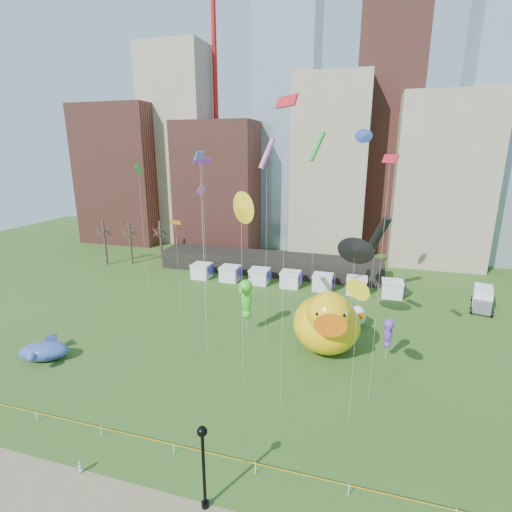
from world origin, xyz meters
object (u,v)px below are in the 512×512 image
(lamppost, at_px, (203,458))
(big_duck, at_px, (327,322))
(seahorse_purple, at_px, (388,331))
(box_truck, at_px, (482,298))
(seahorse_green, at_px, (246,296))
(whale_inflatable, at_px, (45,350))
(small_duck, at_px, (355,315))
(toddler, at_px, (80,467))

(lamppost, bearing_deg, big_duck, 76.94)
(seahorse_purple, bearing_deg, lamppost, -113.92)
(box_truck, bearing_deg, seahorse_green, -137.34)
(whale_inflatable, bearing_deg, small_duck, 7.56)
(whale_inflatable, bearing_deg, toddler, -61.02)
(big_duck, bearing_deg, seahorse_purple, -8.79)
(big_duck, distance_m, box_truck, 25.95)
(small_duck, bearing_deg, whale_inflatable, -173.22)
(seahorse_purple, xyz_separation_m, whale_inflatable, (-33.39, -9.72, -2.19))
(big_duck, bearing_deg, toddler, -133.08)
(seahorse_purple, xyz_separation_m, box_truck, (12.80, 17.62, -1.84))
(seahorse_green, relative_size, lamppost, 1.12)
(lamppost, height_order, box_truck, lamppost)
(small_duck, bearing_deg, big_duck, -132.69)
(small_duck, distance_m, lamppost, 29.03)
(big_duck, relative_size, whale_inflatable, 1.69)
(big_duck, height_order, seahorse_purple, big_duck)
(big_duck, distance_m, toddler, 24.98)
(small_duck, height_order, toddler, small_duck)
(seahorse_purple, bearing_deg, toddler, -129.97)
(whale_inflatable, distance_m, lamppost, 25.18)
(seahorse_green, bearing_deg, box_truck, 43.34)
(box_truck, bearing_deg, whale_inflatable, -136.13)
(box_truck, distance_m, toddler, 50.34)
(seahorse_green, height_order, lamppost, seahorse_green)
(whale_inflatable, xyz_separation_m, lamppost, (22.51, -10.99, 2.58))
(lamppost, bearing_deg, seahorse_green, 101.58)
(small_duck, relative_size, toddler, 4.64)
(whale_inflatable, height_order, box_truck, box_truck)
(seahorse_purple, height_order, toddler, seahorse_purple)
(seahorse_green, xyz_separation_m, toddler, (-4.37, -22.39, -4.11))
(small_duck, height_order, seahorse_purple, seahorse_purple)
(seahorse_green, distance_m, box_truck, 32.60)
(box_truck, height_order, toddler, box_truck)
(seahorse_green, distance_m, whale_inflatable, 21.54)
(seahorse_purple, bearing_deg, seahorse_green, 177.57)
(seahorse_purple, height_order, box_truck, seahorse_purple)
(seahorse_green, relative_size, whale_inflatable, 1.08)
(big_duck, xyz_separation_m, lamppost, (-4.79, -20.65, 0.15))
(small_duck, bearing_deg, seahorse_green, -177.91)
(whale_inflatable, height_order, toddler, whale_inflatable)
(box_truck, bearing_deg, small_duck, -134.20)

